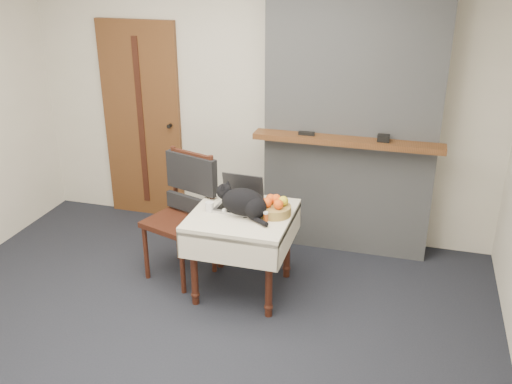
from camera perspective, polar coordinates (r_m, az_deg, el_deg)
ground at (r=4.25m, az=-7.53°, el=-14.90°), size 4.50×4.50×0.00m
room_shell at (r=3.87m, az=-6.18°, el=10.49°), size 4.52×4.01×2.61m
door at (r=5.88m, az=-11.31°, el=6.87°), size 0.82×0.10×2.00m
chimney at (r=5.08m, az=9.58°, el=7.93°), size 1.62×0.48×2.60m
side_table at (r=4.51m, az=-1.39°, el=-3.40°), size 0.78×0.78×0.70m
laptop at (r=4.55m, az=-1.65°, el=-0.75°), size 0.35×0.31×0.25m
cat at (r=4.38m, az=-1.19°, el=-1.07°), size 0.49×0.32×0.25m
cream_jar at (r=4.49m, az=-4.67°, el=-1.48°), size 0.07×0.07×0.08m
pill_bottle at (r=4.31m, az=0.98°, el=-2.46°), size 0.04×0.04×0.08m
fruit_basket at (r=4.42m, az=1.87°, el=-1.54°), size 0.26×0.26×0.15m
desk_clutter at (r=4.46m, az=0.43°, el=-2.06°), size 0.14×0.06×0.01m
chair at (r=4.80m, az=-7.01°, el=-0.60°), size 0.61×0.60×1.07m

